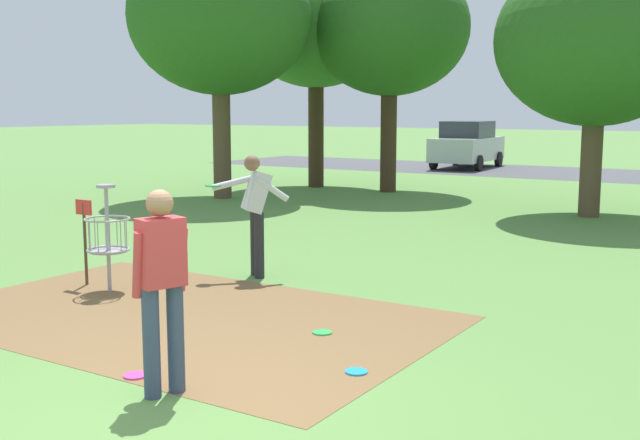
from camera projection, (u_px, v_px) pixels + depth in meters
ground_plane at (166, 414)px, 6.01m from camera, size 160.00×160.00×0.00m
dirt_tee_pad at (181, 316)px, 8.81m from camera, size 5.88×3.70×0.01m
disc_golf_basket at (105, 233)px, 9.95m from camera, size 0.98×0.58×1.39m
player_foreground_watching at (162, 280)px, 6.28m from camera, size 0.44×0.50×1.71m
player_throwing at (255, 207)px, 10.77m from camera, size 1.02×0.72×1.71m
frisbee_near_basket at (356, 372)px, 6.93m from camera, size 0.20×0.20×0.02m
frisbee_by_tee at (322, 333)px, 8.15m from camera, size 0.21×0.21×0.02m
frisbee_mid_grass at (135, 376)px, 6.83m from camera, size 0.21×0.21×0.02m
tree_near_left at (220, 17)px, 19.74m from camera, size 4.68×4.68×6.66m
tree_far_left at (390, 28)px, 21.31m from camera, size 4.40×4.40×6.42m
tree_far_center at (597, 40)px, 16.39m from camera, size 4.31×4.31×5.62m
tree_far_right at (316, 22)px, 22.58m from camera, size 4.53×4.53×6.79m
parked_car_leftmost at (467, 145)px, 30.47m from camera, size 2.18×4.30×1.84m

